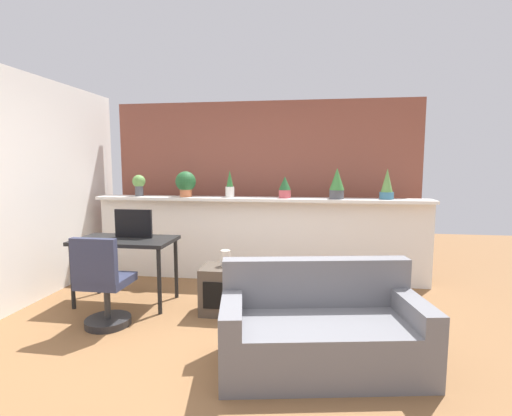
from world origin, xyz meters
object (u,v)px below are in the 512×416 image
object	(u,v)px
desk	(125,246)
vase_on_shelf	(225,258)
potted_plant_2	(230,185)
potted_plant_4	(337,183)
potted_plant_3	(285,187)
couch	(321,331)
potted_plant_0	(139,184)
office_chair	(103,289)
potted_plant_1	(186,183)
side_cube_shelf	(221,289)
tv_monitor	(134,224)
potted_plant_5	(387,185)

from	to	relation	value
desk	vase_on_shelf	size ratio (longest dim) A/B	6.46
potted_plant_2	potted_plant_4	distance (m)	1.41
potted_plant_3	vase_on_shelf	distance (m)	1.44
couch	potted_plant_0	bearing A→B (deg)	139.76
potted_plant_0	couch	world-z (taller)	potted_plant_0
vase_on_shelf	office_chair	bearing A→B (deg)	-151.68
potted_plant_1	potted_plant_0	bearing A→B (deg)	-179.03
side_cube_shelf	couch	size ratio (longest dim) A/B	0.30
potted_plant_4	couch	distance (m)	2.34
potted_plant_1	potted_plant_3	size ratio (longest dim) A/B	1.22
potted_plant_2	potted_plant_4	size ratio (longest dim) A/B	0.92
potted_plant_3	potted_plant_2	bearing A→B (deg)	-179.87
office_chair	couch	bearing A→B (deg)	-10.84
desk	vase_on_shelf	distance (m)	1.18
potted_plant_4	couch	size ratio (longest dim) A/B	0.24
tv_monitor	office_chair	bearing A→B (deg)	-87.69
potted_plant_3	desk	distance (m)	2.12
potted_plant_2	side_cube_shelf	distance (m)	1.58
potted_plant_1	tv_monitor	distance (m)	1.11
potted_plant_1	desk	size ratio (longest dim) A/B	0.32
potted_plant_2	side_cube_shelf	world-z (taller)	potted_plant_2
potted_plant_4	side_cube_shelf	bearing A→B (deg)	-138.16
potted_plant_2	desk	distance (m)	1.58
potted_plant_2	potted_plant_5	bearing A→B (deg)	0.60
potted_plant_0	potted_plant_5	world-z (taller)	potted_plant_5
side_cube_shelf	potted_plant_3	bearing A→B (deg)	62.98
potted_plant_0	tv_monitor	world-z (taller)	potted_plant_0
potted_plant_3	couch	size ratio (longest dim) A/B	0.17
couch	tv_monitor	bearing A→B (deg)	151.81
potted_plant_1	vase_on_shelf	xyz separation A→B (m)	(0.81, -1.14, -0.75)
office_chair	couch	distance (m)	2.11
couch	potted_plant_1	bearing A→B (deg)	130.53
side_cube_shelf	potted_plant_5	bearing A→B (deg)	32.02
potted_plant_4	side_cube_shelf	distance (m)	2.02
potted_plant_5	potted_plant_1	bearing A→B (deg)	-179.79
desk	potted_plant_3	bearing A→B (deg)	31.53
potted_plant_1	couch	world-z (taller)	potted_plant_1
desk	office_chair	xyz separation A→B (m)	(0.10, -0.65, -0.28)
potted_plant_3	side_cube_shelf	bearing A→B (deg)	-117.02
side_cube_shelf	desk	bearing A→B (deg)	174.55
desk	potted_plant_1	bearing A→B (deg)	71.32
potted_plant_3	vase_on_shelf	bearing A→B (deg)	-116.03
potted_plant_1	desk	xyz separation A→B (m)	(-0.36, -1.07, -0.67)
potted_plant_1	potted_plant_5	xyz separation A→B (m)	(2.67, 0.01, -0.01)
office_chair	potted_plant_4	bearing A→B (deg)	36.07
vase_on_shelf	couch	distance (m)	1.42
potted_plant_3	office_chair	world-z (taller)	potted_plant_3
tv_monitor	side_cube_shelf	bearing A→B (deg)	-10.05
potted_plant_5	couch	world-z (taller)	potted_plant_5
vase_on_shelf	potted_plant_4	bearing A→B (deg)	41.85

